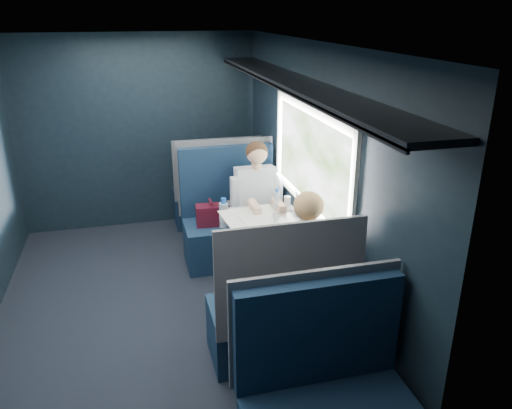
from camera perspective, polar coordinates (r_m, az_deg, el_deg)
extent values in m
cube|color=black|center=(4.66, -11.03, -12.03)|extent=(2.80, 4.20, 0.01)
cube|color=black|center=(4.42, 6.93, 3.06)|extent=(0.10, 4.20, 2.30)
cube|color=black|center=(6.21, -13.23, 8.01)|extent=(2.80, 0.10, 2.30)
cube|color=black|center=(2.24, -9.04, -17.10)|extent=(2.80, 0.10, 2.30)
cube|color=silver|center=(3.91, -13.58, 18.20)|extent=(2.80, 4.20, 0.10)
cube|color=beige|center=(4.25, 6.36, 10.63)|extent=(0.03, 1.84, 0.07)
cube|color=beige|center=(4.48, 5.92, -0.10)|extent=(0.03, 1.84, 0.07)
cube|color=beige|center=(3.57, 11.03, 1.19)|extent=(0.03, 0.07, 0.78)
cube|color=beige|center=(5.16, 2.72, 7.82)|extent=(0.03, 0.07, 0.78)
cube|color=black|center=(4.16, 4.40, 13.74)|extent=(0.36, 4.10, 0.04)
cube|color=black|center=(4.11, 2.08, 13.42)|extent=(0.02, 4.10, 0.03)
cube|color=red|center=(4.23, 6.50, 12.56)|extent=(0.01, 0.10, 0.12)
cylinder|color=#54565E|center=(4.58, -0.24, -7.03)|extent=(0.08, 0.08, 0.70)
cube|color=#BAB9B5|center=(4.46, 1.99, -2.56)|extent=(0.62, 1.00, 0.04)
cube|color=#0B1B32|center=(5.31, -2.63, -4.36)|extent=(1.00, 0.50, 0.45)
cube|color=#0B1B32|center=(5.35, -3.41, 2.80)|extent=(1.00, 0.10, 0.75)
cube|color=#54565E|center=(5.40, -3.53, 3.23)|extent=(1.04, 0.03, 0.82)
cube|color=#54565E|center=(5.13, -2.58, -1.32)|extent=(0.06, 0.40, 0.20)
cube|color=#4E101F|center=(5.15, -5.17, -1.20)|extent=(0.31, 0.18, 0.22)
cylinder|color=#4E101F|center=(5.09, -5.23, 0.38)|extent=(0.04, 0.13, 0.03)
cylinder|color=silver|center=(5.08, -3.70, -1.22)|extent=(0.09, 0.09, 0.26)
cylinder|color=blue|center=(5.02, -3.74, 0.43)|extent=(0.05, 0.05, 0.06)
cube|color=#0B1B32|center=(4.00, 2.15, -13.83)|extent=(1.00, 0.50, 0.45)
cube|color=#0B1B32|center=(3.43, 3.73, -8.43)|extent=(1.00, 0.10, 0.75)
cube|color=#54565E|center=(3.38, 4.03, -8.51)|extent=(1.04, 0.03, 0.82)
cube|color=#54565E|center=(3.86, 2.01, -9.47)|extent=(0.06, 0.40, 0.20)
cube|color=#0B1B32|center=(6.30, -4.71, -0.12)|extent=(1.00, 0.40, 0.45)
cube|color=#0B1B32|center=(5.89, -4.46, 4.07)|extent=(1.00, 0.10, 0.66)
cube|color=#54565E|center=(5.83, -4.37, 4.10)|extent=(1.04, 0.03, 0.72)
cube|color=#0B1B32|center=(3.02, 7.08, -14.27)|extent=(1.00, 0.10, 0.66)
cube|color=#54565E|center=(3.05, 6.72, -13.38)|extent=(1.04, 0.03, 0.72)
cube|color=black|center=(5.11, 0.38, -1.64)|extent=(0.36, 0.44, 0.16)
cube|color=black|center=(5.06, 0.96, -5.68)|extent=(0.32, 0.12, 0.45)
cube|color=silver|center=(5.16, -0.06, 1.59)|extent=(0.40, 0.29, 0.53)
cylinder|color=#D8A88C|center=(5.04, 0.05, 4.44)|extent=(0.10, 0.10, 0.06)
sphere|color=#D8A88C|center=(4.98, 0.11, 5.86)|extent=(0.21, 0.21, 0.21)
sphere|color=#382114|center=(4.99, 0.06, 6.07)|extent=(0.22, 0.22, 0.22)
cube|color=silver|center=(5.08, -2.36, 1.23)|extent=(0.09, 0.12, 0.34)
cube|color=silver|center=(5.18, 2.40, 1.65)|extent=(0.09, 0.12, 0.34)
cube|color=black|center=(4.01, 5.11, -8.59)|extent=(0.36, 0.44, 0.16)
cube|color=black|center=(4.33, 4.09, -10.81)|extent=(0.32, 0.12, 0.45)
cube|color=black|center=(3.76, 6.04, -6.46)|extent=(0.40, 0.29, 0.53)
cylinder|color=#D8A88C|center=(3.67, 5.99, -2.32)|extent=(0.10, 0.10, 0.06)
sphere|color=#D8A88C|center=(3.64, 5.96, -0.25)|extent=(0.21, 0.21, 0.21)
sphere|color=tan|center=(3.62, 6.05, -0.11)|extent=(0.22, 0.22, 0.22)
cube|color=black|center=(3.73, 2.63, -6.61)|extent=(0.09, 0.12, 0.34)
cube|color=black|center=(3.87, 8.91, -5.77)|extent=(0.09, 0.12, 0.34)
cube|color=tan|center=(3.66, 6.43, -5.22)|extent=(0.26, 0.07, 0.36)
cube|color=white|center=(4.49, 0.05, -2.03)|extent=(0.59, 0.80, 0.01)
cube|color=silver|center=(4.53, 3.56, -1.81)|extent=(0.31, 0.37, 0.02)
cube|color=silver|center=(4.52, 5.00, -0.22)|extent=(0.08, 0.32, 0.22)
cube|color=black|center=(4.52, 4.91, -0.23)|extent=(0.07, 0.28, 0.18)
cylinder|color=silver|center=(4.78, 2.41, 0.47)|extent=(0.06, 0.06, 0.17)
cylinder|color=blue|center=(4.74, 2.42, 1.64)|extent=(0.03, 0.03, 0.04)
cylinder|color=white|center=(4.90, 3.59, 0.45)|extent=(0.07, 0.07, 0.08)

